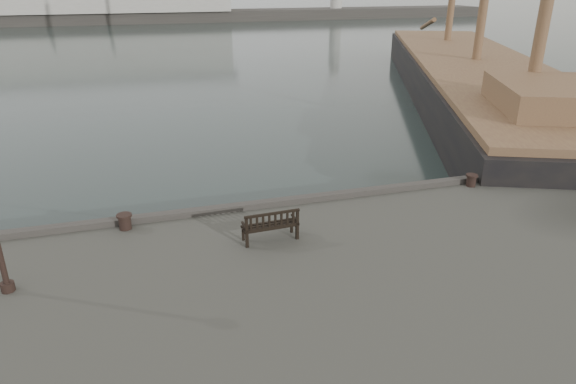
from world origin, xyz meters
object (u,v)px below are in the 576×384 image
at_px(bench, 270,231).
at_px(bollard_right, 471,180).
at_px(tall_ship_main, 472,88).
at_px(bollard_left, 125,222).

relative_size(bench, bollard_right, 3.69).
xyz_separation_m(bench, bollard_right, (7.33, 1.76, -0.07)).
height_order(bench, tall_ship_main, tall_ship_main).
bearing_deg(tall_ship_main, bollard_right, -102.17).
bearing_deg(bench, bollard_right, 10.71).
distance_m(bollard_left, bollard_right, 10.99).
relative_size(bollard_left, bollard_right, 1.08).
distance_m(bench, bollard_left, 4.06).
bearing_deg(bollard_left, bollard_right, 0.00).
bearing_deg(bollard_left, bench, -25.73).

